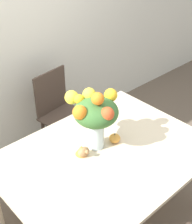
{
  "coord_description": "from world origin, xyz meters",
  "views": [
    {
      "loc": [
        -1.21,
        -1.22,
        2.22
      ],
      "look_at": [
        0.01,
        0.11,
        1.03
      ],
      "focal_mm": 50.0,
      "sensor_mm": 36.0,
      "label": 1
    }
  ],
  "objects": [
    {
      "name": "dining_table",
      "position": [
        0.0,
        0.0,
        0.65
      ],
      "size": [
        1.5,
        1.12,
        0.73
      ],
      "color": "beige",
      "rests_on": "ground_plane"
    },
    {
      "name": "wall_back",
      "position": [
        0.0,
        1.36,
        1.35
      ],
      "size": [
        8.0,
        0.06,
        2.7
      ],
      "color": "silver",
      "rests_on": "ground_plane"
    },
    {
      "name": "pumpkin",
      "position": [
        0.15,
        0.05,
        0.76
      ],
      "size": [
        0.09,
        0.09,
        0.08
      ],
      "color": "gold",
      "rests_on": "dining_table"
    },
    {
      "name": "flower_vase",
      "position": [
        0.0,
        0.12,
        1.01
      ],
      "size": [
        0.39,
        0.4,
        0.49
      ],
      "color": "silver",
      "rests_on": "dining_table"
    },
    {
      "name": "ground_plane",
      "position": [
        0.0,
        0.0,
        0.0
      ],
      "size": [
        12.0,
        12.0,
        0.0
      ],
      "primitive_type": "plane",
      "color": "brown"
    },
    {
      "name": "turkey_figurine",
      "position": [
        -0.13,
        0.1,
        0.76
      ],
      "size": [
        0.09,
        0.12,
        0.07
      ],
      "color": "#A87A4C",
      "rests_on": "dining_table"
    },
    {
      "name": "dining_chair_near_window",
      "position": [
        0.29,
        0.93,
        0.48
      ],
      "size": [
        0.47,
        0.47,
        0.91
      ],
      "rotation": [
        0.0,
        0.0,
        0.14
      ],
      "color": "#47382D",
      "rests_on": "ground_plane"
    }
  ]
}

